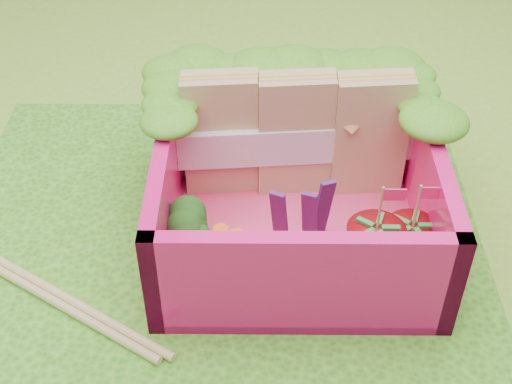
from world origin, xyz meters
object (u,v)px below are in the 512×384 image
at_px(bento_box, 297,188).
at_px(strawberry_right, 409,246).
at_px(broccoli, 191,232).
at_px(sandwich_stack, 296,135).
at_px(strawberry_left, 374,250).

xyz_separation_m(bento_box, strawberry_right, (0.50, -0.29, -0.09)).
bearing_deg(broccoli, sandwich_stack, 48.99).
bearing_deg(sandwich_stack, bento_box, -90.93).
bearing_deg(strawberry_left, strawberry_right, 11.62).
bearing_deg(broccoli, strawberry_left, -4.40).
bearing_deg(bento_box, broccoli, -151.72).
relative_size(sandwich_stack, strawberry_left, 2.34).
xyz_separation_m(bento_box, broccoli, (-0.48, -0.26, -0.04)).
distance_m(broccoli, strawberry_right, 0.99).
bearing_deg(strawberry_right, strawberry_left, -168.38).
bearing_deg(broccoli, strawberry_right, -1.69).
bearing_deg(bento_box, strawberry_right, -30.05).
height_order(sandwich_stack, strawberry_right, sandwich_stack).
distance_m(strawberry_left, strawberry_right, 0.17).
xyz_separation_m(bento_box, strawberry_left, (0.33, -0.32, -0.09)).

